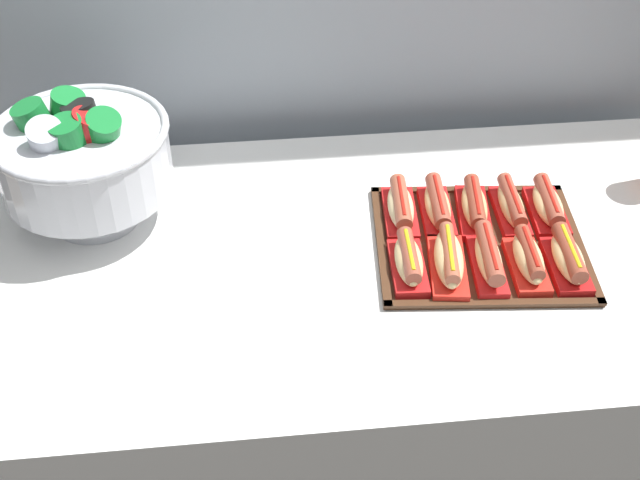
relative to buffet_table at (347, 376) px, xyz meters
name	(u,v)px	position (x,y,z in m)	size (l,w,h in m)	color
ground_plane	(344,480)	(0.00, 0.00, -0.40)	(10.00, 10.00, 0.00)	#38332D
buffet_table	(347,376)	(0.00, 0.00, 0.00)	(1.60, 0.84, 0.77)	white
serving_tray	(479,244)	(0.25, 0.00, 0.37)	(0.43, 0.39, 0.01)	#472B19
hot_dog_0	(409,261)	(0.10, -0.07, 0.40)	(0.07, 0.16, 0.06)	red
hot_dog_1	(448,260)	(0.17, -0.08, 0.40)	(0.09, 0.18, 0.06)	red
hot_dog_2	(488,259)	(0.25, -0.09, 0.40)	(0.07, 0.17, 0.07)	red
hot_dog_3	(528,259)	(0.32, -0.09, 0.40)	(0.07, 0.16, 0.06)	red
hot_dog_4	(568,259)	(0.40, -0.10, 0.40)	(0.08, 0.16, 0.06)	#B21414
hot_dog_5	(401,207)	(0.11, 0.09, 0.40)	(0.08, 0.17, 0.06)	red
hot_dog_6	(437,206)	(0.19, 0.09, 0.40)	(0.07, 0.17, 0.06)	red
hot_dog_7	(474,207)	(0.26, 0.08, 0.40)	(0.09, 0.17, 0.06)	#B21414
hot_dog_8	(511,206)	(0.34, 0.07, 0.40)	(0.07, 0.17, 0.06)	red
hot_dog_9	(548,206)	(0.41, 0.07, 0.40)	(0.08, 0.16, 0.06)	#B21414
punch_bowl	(83,155)	(-0.51, 0.17, 0.52)	(0.34, 0.34, 0.27)	silver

